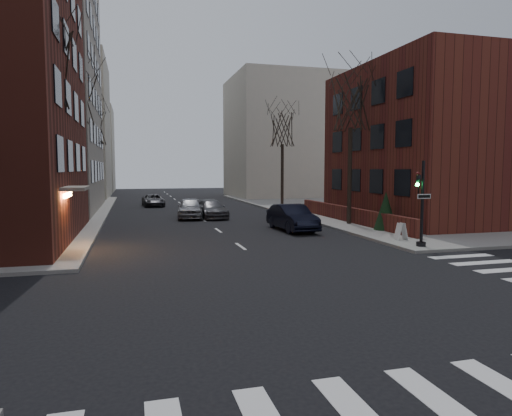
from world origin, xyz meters
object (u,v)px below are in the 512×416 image
(tree_right_a, at_px, (351,103))
(tree_right_b, at_px, (282,128))
(streetlamp_far, at_px, (101,164))
(car_lane_far, at_px, (153,200))
(traffic_signal, at_px, (421,209))
(streetlamp_near, at_px, (81,162))
(car_lane_silver, at_px, (190,208))
(evergreen_shrub, at_px, (386,211))
(car_lane_gray, at_px, (211,209))
(sandwich_board, at_px, (401,231))
(tree_left_b, at_px, (76,97))
(tree_left_c, at_px, (93,127))
(parked_sedan, at_px, (292,218))
(tree_left_a, at_px, (45,67))

(tree_right_a, xyz_separation_m, tree_right_b, (0.00, 14.00, -0.44))
(streetlamp_far, relative_size, car_lane_far, 1.44)
(tree_right_a, bearing_deg, traffic_signal, -95.47)
(streetlamp_near, height_order, car_lane_silver, streetlamp_near)
(tree_right_a, bearing_deg, car_lane_silver, 142.26)
(traffic_signal, bearing_deg, evergreen_shrub, 74.52)
(car_lane_gray, xyz_separation_m, sandwich_board, (7.41, -14.22, -0.09))
(tree_left_b, relative_size, streetlamp_far, 1.72)
(tree_left_b, height_order, tree_left_c, tree_left_b)
(tree_left_c, xyz_separation_m, evergreen_shrub, (18.30, -25.35, -6.73))
(sandwich_board, height_order, evergreen_shrub, evergreen_shrub)
(parked_sedan, xyz_separation_m, sandwich_board, (3.85, -5.77, -0.21))
(tree_left_c, xyz_separation_m, car_lane_silver, (8.00, -14.57, -7.24))
(tree_right_b, relative_size, parked_sedan, 1.89)
(tree_right_b, bearing_deg, tree_left_b, -161.18)
(tree_left_b, bearing_deg, car_lane_silver, -4.06)
(tree_left_c, distance_m, tree_right_b, 19.34)
(tree_left_a, relative_size, tree_right_a, 1.06)
(tree_left_c, height_order, tree_right_a, same)
(car_lane_gray, bearing_deg, tree_right_a, -45.93)
(traffic_signal, bearing_deg, streetlamp_far, 116.06)
(tree_left_a, height_order, streetlamp_far, tree_left_a)
(tree_left_c, relative_size, car_lane_silver, 2.11)
(tree_left_b, distance_m, car_lane_far, 15.37)
(parked_sedan, bearing_deg, tree_left_b, 141.92)
(parked_sedan, distance_m, car_lane_gray, 9.16)
(tree_left_a, height_order, car_lane_gray, tree_left_a)
(streetlamp_far, height_order, parked_sedan, streetlamp_far)
(car_lane_silver, relative_size, sandwich_board, 5.31)
(car_lane_silver, bearing_deg, tree_left_c, 126.08)
(tree_left_a, bearing_deg, tree_left_c, 90.00)
(traffic_signal, distance_m, tree_right_b, 23.71)
(tree_left_a, distance_m, car_lane_gray, 16.69)
(car_lane_gray, bearing_deg, tree_right_b, 36.42)
(tree_right_b, bearing_deg, car_lane_gray, -139.66)
(tree_left_b, distance_m, parked_sedan, 18.01)
(tree_left_b, relative_size, car_lane_gray, 2.31)
(streetlamp_near, height_order, car_lane_gray, streetlamp_near)
(tree_left_b, height_order, parked_sedan, tree_left_b)
(tree_left_b, height_order, streetlamp_near, tree_left_b)
(tree_right_a, relative_size, streetlamp_far, 1.55)
(tree_left_c, relative_size, streetlamp_far, 1.55)
(streetlamp_far, distance_m, car_lane_silver, 18.47)
(tree_right_a, height_order, evergreen_shrub, tree_right_a)
(parked_sedan, height_order, sandwich_board, parked_sedan)
(parked_sedan, bearing_deg, sandwich_board, -59.28)
(tree_left_a, xyz_separation_m, evergreen_shrub, (18.30, 0.65, -7.18))
(tree_left_c, bearing_deg, traffic_signal, -61.64)
(streetlamp_far, bearing_deg, tree_right_b, -30.47)
(car_lane_gray, height_order, car_lane_far, car_lane_gray)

